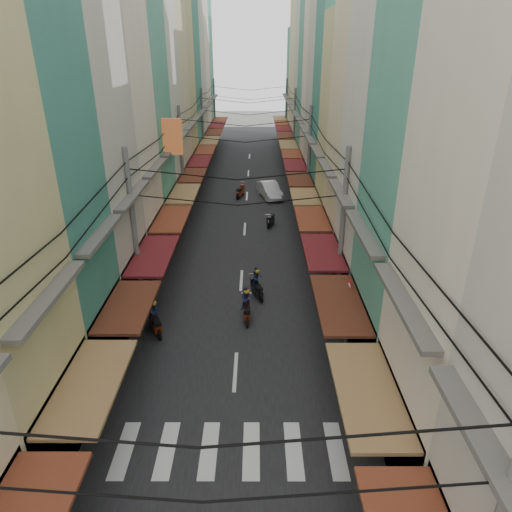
{
  "coord_description": "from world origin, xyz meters",
  "views": [
    {
      "loc": [
        0.87,
        -16.98,
        12.17
      ],
      "look_at": [
        0.84,
        4.54,
        2.22
      ],
      "focal_mm": 32.0,
      "sensor_mm": 36.0,
      "label": 1
    }
  ],
  "objects_px": {
    "market_umbrella": "(449,389)",
    "traffic_sign": "(349,299)",
    "bicycle": "(365,331)",
    "white_car": "(270,197)"
  },
  "relations": [
    {
      "from": "bicycle",
      "to": "market_umbrella",
      "type": "height_order",
      "value": "market_umbrella"
    },
    {
      "from": "bicycle",
      "to": "market_umbrella",
      "type": "xyz_separation_m",
      "value": [
        1.23,
        -6.17,
        1.91
      ]
    },
    {
      "from": "market_umbrella",
      "to": "traffic_sign",
      "type": "distance_m",
      "value": 5.59
    },
    {
      "from": "market_umbrella",
      "to": "traffic_sign",
      "type": "height_order",
      "value": "traffic_sign"
    },
    {
      "from": "market_umbrella",
      "to": "traffic_sign",
      "type": "bearing_deg",
      "value": 115.73
    },
    {
      "from": "market_umbrella",
      "to": "traffic_sign",
      "type": "xyz_separation_m",
      "value": [
        -2.42,
        5.02,
        0.49
      ]
    },
    {
      "from": "white_car",
      "to": "traffic_sign",
      "type": "bearing_deg",
      "value": -97.09
    },
    {
      "from": "bicycle",
      "to": "traffic_sign",
      "type": "relative_size",
      "value": 0.44
    },
    {
      "from": "white_car",
      "to": "market_umbrella",
      "type": "relative_size",
      "value": 2.14
    },
    {
      "from": "traffic_sign",
      "to": "bicycle",
      "type": "bearing_deg",
      "value": 44.08
    }
  ]
}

